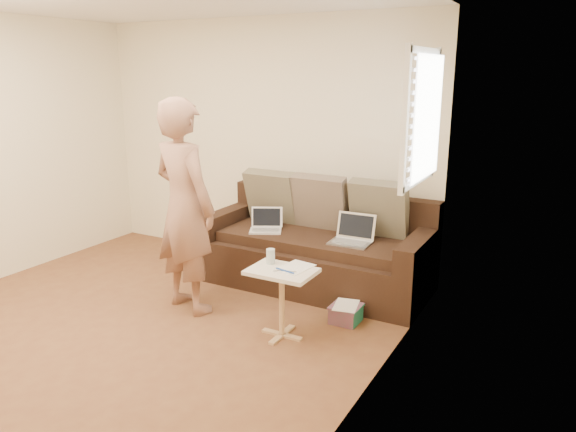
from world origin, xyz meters
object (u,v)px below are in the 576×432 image
Objects in this scene: sofa at (315,244)px; person at (185,207)px; striped_box at (346,313)px; laptop_silver at (350,244)px; side_table at (282,303)px; drinking_glass at (271,256)px; laptop_white at (266,232)px.

sofa is 1.37m from person.
striped_box is at bearing -149.59° from person.
striped_box is (0.19, -0.51, -0.44)m from laptop_silver.
sofa is 1.14m from side_table.
drinking_glass is at bearing -141.32° from striped_box.
drinking_glass reaches higher than laptop_silver.
side_table is (0.24, -1.10, -0.14)m from sofa.
laptop_silver is at bearing -127.88° from person.
laptop_white is 0.17× the size of person.
drinking_glass is at bearing -83.70° from laptop_white.
person reaches higher than side_table.
person reaches higher than laptop_silver.
drinking_glass is 0.49× the size of striped_box.
laptop_silver reaches higher than laptop_white.
sofa is at bearing 95.39° from drinking_glass.
laptop_silver is 0.20× the size of person.
side_table is at bearing -28.67° from drinking_glass.
side_table is 0.38m from drinking_glass.
person reaches higher than laptop_white.
side_table is (0.72, -0.95, -0.24)m from laptop_white.
person is (-0.28, -0.87, 0.41)m from laptop_white.
laptop_silver is 0.65× the size of side_table.
drinking_glass is at bearing 151.33° from side_table.
laptop_silver reaches higher than side_table.
person is at bearing -163.66° from striped_box.
drinking_glass is at bearing -166.08° from person.
drinking_glass is (0.10, -1.02, 0.20)m from sofa.
sofa is 8.95× the size of striped_box.
laptop_silver is at bearing 80.77° from side_table.
laptop_white is 2.58× the size of drinking_glass.
sofa is 1.18× the size of person.
person is 15.49× the size of drinking_glass.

